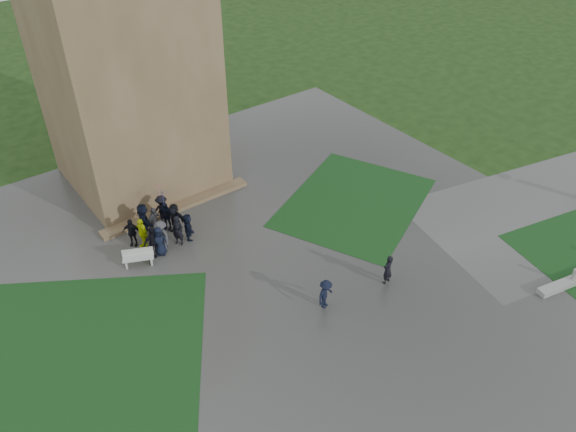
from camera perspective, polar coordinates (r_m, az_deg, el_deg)
ground at (r=25.59m, az=0.10°, el=-10.43°), size 120.00×120.00×0.00m
plaza at (r=26.73m, az=-2.50°, el=-7.90°), size 34.00×34.00×0.02m
lawn_inset_left at (r=25.99m, az=-21.18°, el=-12.76°), size 14.10×13.46×0.01m
lawn_inset_right at (r=32.71m, az=6.76°, el=1.39°), size 11.12×10.15×0.01m
tower at (r=32.31m, az=-16.89°, el=17.55°), size 8.00×8.00×18.00m
tower_plinth at (r=32.54m, az=-11.19°, el=0.91°), size 9.00×0.80×0.22m
bench at (r=28.93m, az=-14.97°, el=-4.06°), size 1.58×1.07×0.88m
visitor_cluster at (r=30.05m, az=-12.97°, el=-0.67°), size 3.62×3.41×2.49m
pedestrian_mid at (r=25.63m, az=3.84°, el=-7.92°), size 1.11×0.79×1.55m
pedestrian_near at (r=27.15m, az=10.09°, el=-5.37°), size 0.64×0.47×1.60m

